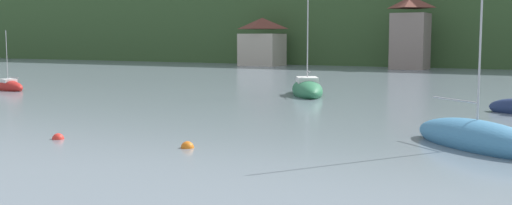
{
  "coord_description": "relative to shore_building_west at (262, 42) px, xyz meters",
  "views": [
    {
      "loc": [
        10.72,
        32.73,
        4.65
      ],
      "look_at": [
        0.0,
        52.59,
        2.27
      ],
      "focal_mm": 42.79,
      "sensor_mm": 36.0,
      "label": 1
    }
  ],
  "objects": [
    {
      "name": "sailboat_far_0",
      "position": [
        28.85,
        -46.77,
        -3.5
      ],
      "size": [
        6.0,
        8.15,
        10.69
      ],
      "rotation": [
        0.0,
        0.0,
        2.08
      ],
      "color": "#2D754C",
      "rests_on": "ground_plane"
    },
    {
      "name": "sailboat_mid_2",
      "position": [
        44.98,
        -65.67,
        -3.58
      ],
      "size": [
        7.05,
        6.39,
        10.41
      ],
      "rotation": [
        0.0,
        0.0,
        5.6
      ],
      "color": "teal",
      "rests_on": "ground_plane"
    },
    {
      "name": "mooring_buoy_near",
      "position": [
        27.55,
        -72.56,
        -3.96
      ],
      "size": [
        0.55,
        0.55,
        0.55
      ],
      "primitive_type": "sphere",
      "color": "red",
      "rests_on": "ground_plane"
    },
    {
      "name": "mooring_buoy_mid",
      "position": [
        34.13,
        -71.59,
        -3.96
      ],
      "size": [
        0.57,
        0.57,
        0.57
      ],
      "primitive_type": "sphere",
      "color": "orange",
      "rests_on": "ground_plane"
    },
    {
      "name": "sailboat_far_8",
      "position": [
        3.11,
        -55.13,
        -3.64
      ],
      "size": [
        4.98,
        2.67,
        5.73
      ],
      "rotation": [
        0.0,
        0.0,
        2.89
      ],
      "color": "red",
      "rests_on": "ground_plane"
    },
    {
      "name": "shore_building_westcentral",
      "position": [
        25.45,
        -0.18,
        1.35
      ],
      "size": [
        5.36,
        5.33,
        10.95
      ],
      "color": "gray",
      "rests_on": "ground_plane"
    },
    {
      "name": "shore_building_west",
      "position": [
        0.0,
        0.0,
        0.0
      ],
      "size": [
        7.08,
        5.71,
        8.15
      ],
      "color": "#BCB29E",
      "rests_on": "ground_plane"
    }
  ]
}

